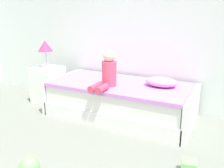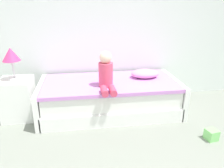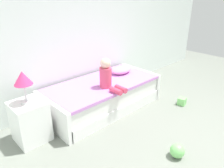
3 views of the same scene
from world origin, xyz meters
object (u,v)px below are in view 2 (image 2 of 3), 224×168
(nightstand, at_px, (18,99))
(pillow, at_px, (145,74))
(toy_block, at_px, (211,135))
(table_lamp, at_px, (11,56))
(child_figure, at_px, (106,73))
(bed, at_px, (110,97))

(nightstand, bearing_deg, pillow, 3.05)
(toy_block, bearing_deg, pillow, 119.05)
(table_lamp, bearing_deg, pillow, 3.05)
(table_lamp, height_order, child_figure, table_lamp)
(bed, xyz_separation_m, nightstand, (-1.35, -0.00, 0.05))
(bed, distance_m, table_lamp, 1.52)
(nightstand, xyz_separation_m, toy_block, (2.51, -0.94, -0.23))
(pillow, xyz_separation_m, toy_block, (0.58, -1.05, -0.50))
(bed, distance_m, pillow, 0.67)
(pillow, bearing_deg, table_lamp, -176.95)
(table_lamp, xyz_separation_m, pillow, (1.93, 0.10, -0.37))
(nightstand, bearing_deg, bed, 0.11)
(bed, relative_size, child_figure, 4.14)
(bed, bearing_deg, toy_block, -39.23)
(bed, bearing_deg, nightstand, -179.89)
(toy_block, bearing_deg, table_lamp, 159.40)
(table_lamp, bearing_deg, bed, 0.11)
(pillow, bearing_deg, nightstand, -176.95)
(bed, height_order, pillow, pillow)
(pillow, relative_size, toy_block, 3.25)
(child_figure, bearing_deg, toy_block, -30.11)
(bed, xyz_separation_m, pillow, (0.58, 0.10, 0.32))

